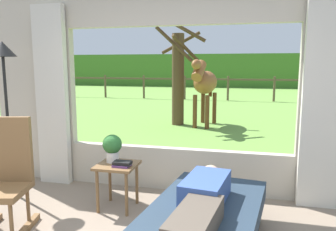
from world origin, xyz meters
TOP-DOWN VIEW (x-y plane):
  - back_wall_with_window at (0.00, 2.26)m, footprint 5.20×0.12m
  - curtain_panel_left at (-1.69, 2.12)m, footprint 0.44×0.10m
  - curtain_panel_right at (1.69, 2.12)m, footprint 0.44×0.10m
  - outdoor_pasture_lawn at (0.00, 13.16)m, footprint 36.00×21.68m
  - distant_hill_ridge at (0.00, 23.00)m, footprint 36.00×2.00m
  - recliner_sofa at (0.54, 0.83)m, footprint 1.11×1.80m
  - reclining_person at (0.54, 0.78)m, footprint 0.41×1.44m
  - rocking_chair at (-1.40, 0.79)m, footprint 0.61×0.77m
  - side_table at (-0.52, 1.52)m, footprint 0.44×0.44m
  - potted_plant at (-0.60, 1.58)m, footprint 0.22×0.22m
  - book_stack at (-0.43, 1.46)m, footprint 0.20×0.15m
  - floor_lamp_left at (-1.98, 1.59)m, footprint 0.32×0.32m
  - horse at (-0.22, 6.72)m, footprint 0.69×1.82m
  - pasture_tree at (-0.93, 6.76)m, footprint 1.35×1.18m
  - pasture_fence_line at (0.00, 13.30)m, footprint 16.10×0.10m

SIDE VIEW (x-z plane):
  - outdoor_pasture_lawn at x=0.00m, z-range 0.00..0.02m
  - recliner_sofa at x=0.54m, z-range 0.01..0.43m
  - side_table at x=-0.52m, z-range 0.17..0.69m
  - reclining_person at x=0.54m, z-range 0.41..0.63m
  - rocking_chair at x=-1.40m, z-range -0.01..1.11m
  - book_stack at x=-0.43m, z-range 0.52..0.58m
  - potted_plant at x=-0.60m, z-range 0.54..0.86m
  - pasture_fence_line at x=0.00m, z-range 0.19..1.29m
  - horse at x=-0.22m, z-range 0.29..2.02m
  - curtain_panel_left at x=-1.69m, z-range 0.00..2.40m
  - curtain_panel_right at x=1.69m, z-range 0.00..2.40m
  - distant_hill_ridge at x=0.00m, z-range 0.00..2.40m
  - back_wall_with_window at x=0.00m, z-range -0.03..2.52m
  - pasture_tree at x=-0.93m, z-range -0.10..2.84m
  - floor_lamp_left at x=-1.98m, z-range 0.58..2.49m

